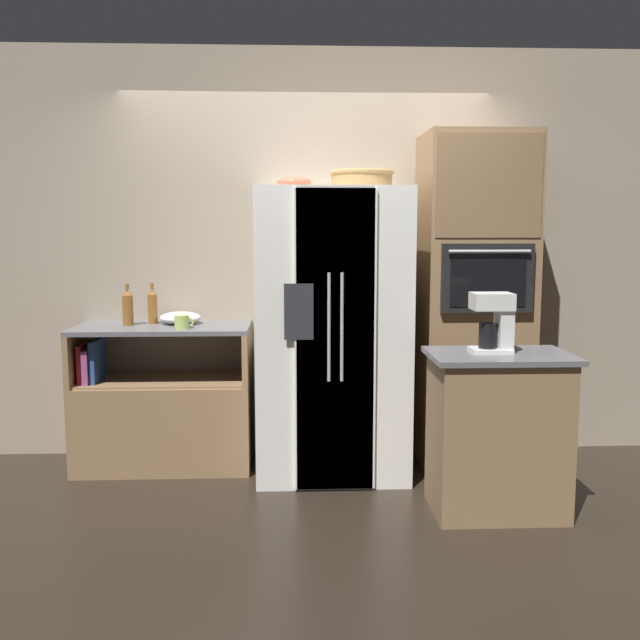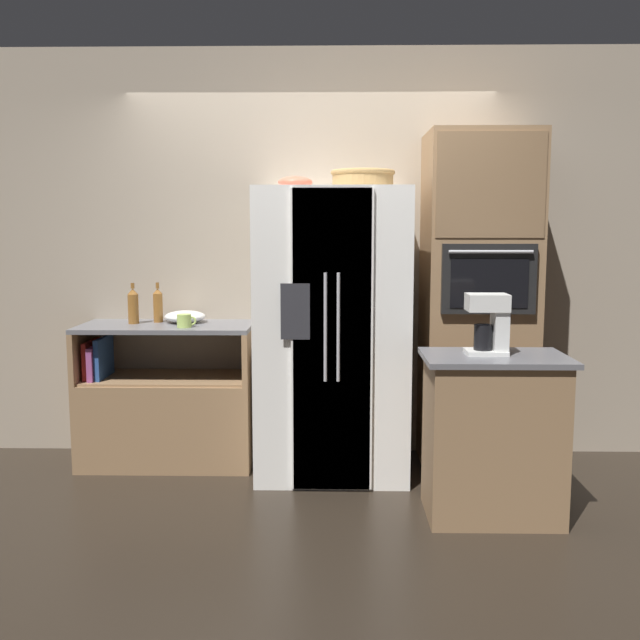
{
  "view_description": "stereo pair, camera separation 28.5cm",
  "coord_description": "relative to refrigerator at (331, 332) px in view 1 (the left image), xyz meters",
  "views": [
    {
      "loc": [
        -0.12,
        -4.47,
        1.59
      ],
      "look_at": [
        0.08,
        -0.01,
        1.01
      ],
      "focal_mm": 40.0,
      "sensor_mm": 36.0,
      "label": 1
    },
    {
      "loc": [
        0.16,
        -4.47,
        1.59
      ],
      "look_at": [
        0.08,
        -0.01,
        1.01
      ],
      "focal_mm": 40.0,
      "sensor_mm": 36.0,
      "label": 2
    }
  ],
  "objects": [
    {
      "name": "bottle_tall",
      "position": [
        -1.19,
        0.24,
        0.15
      ],
      "size": [
        0.06,
        0.06,
        0.27
      ],
      "color": "brown",
      "rests_on": "counter_left"
    },
    {
      "name": "mixing_bowl",
      "position": [
        -1.0,
        0.23,
        0.07
      ],
      "size": [
        0.28,
        0.28,
        0.08
      ],
      "color": "white",
      "rests_on": "counter_left"
    },
    {
      "name": "coffee_maker",
      "position": [
        0.87,
        -0.71,
        0.17
      ],
      "size": [
        0.22,
        0.17,
        0.33
      ],
      "color": "white",
      "rests_on": "island_counter"
    },
    {
      "name": "bottle_short",
      "position": [
        -1.33,
        0.17,
        0.15
      ],
      "size": [
        0.07,
        0.07,
        0.27
      ],
      "color": "brown",
      "rests_on": "counter_left"
    },
    {
      "name": "fruit_bowl",
      "position": [
        -0.24,
        0.04,
        0.96
      ],
      "size": [
        0.22,
        0.22,
        0.08
      ],
      "color": "#DB664C",
      "rests_on": "refrigerator"
    },
    {
      "name": "wall_back",
      "position": [
        -0.15,
        0.44,
        0.48
      ],
      "size": [
        12.0,
        0.06,
        2.8
      ],
      "color": "tan",
      "rests_on": "ground_plane"
    },
    {
      "name": "refrigerator",
      "position": [
        0.0,
        0.0,
        0.0
      ],
      "size": [
        0.96,
        0.85,
        1.84
      ],
      "color": "white",
      "rests_on": "ground_plane"
    },
    {
      "name": "island_counter",
      "position": [
        0.89,
        -0.74,
        -0.46
      ],
      "size": [
        0.78,
        0.52,
        0.91
      ],
      "color": "#93704C",
      "rests_on": "ground_plane"
    },
    {
      "name": "counter_left",
      "position": [
        -1.11,
        0.13,
        -0.57
      ],
      "size": [
        1.14,
        0.56,
        0.95
      ],
      "color": "#93704C",
      "rests_on": "ground_plane"
    },
    {
      "name": "mug",
      "position": [
        -0.95,
        -0.01,
        0.07
      ],
      "size": [
        0.13,
        0.09,
        0.09
      ],
      "color": "#B2D166",
      "rests_on": "counter_left"
    },
    {
      "name": "wall_oven",
      "position": [
        0.96,
        0.11,
        0.18
      ],
      "size": [
        0.7,
        0.66,
        2.2
      ],
      "color": "#93704C",
      "rests_on": "ground_plane"
    },
    {
      "name": "wicker_basket",
      "position": [
        0.19,
        -0.0,
        0.98
      ],
      "size": [
        0.4,
        0.4,
        0.11
      ],
      "color": "tan",
      "rests_on": "refrigerator"
    },
    {
      "name": "ground_plane",
      "position": [
        -0.15,
        -0.08,
        -0.92
      ],
      "size": [
        20.0,
        20.0,
        0.0
      ],
      "primitive_type": "plane",
      "color": "black"
    }
  ]
}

